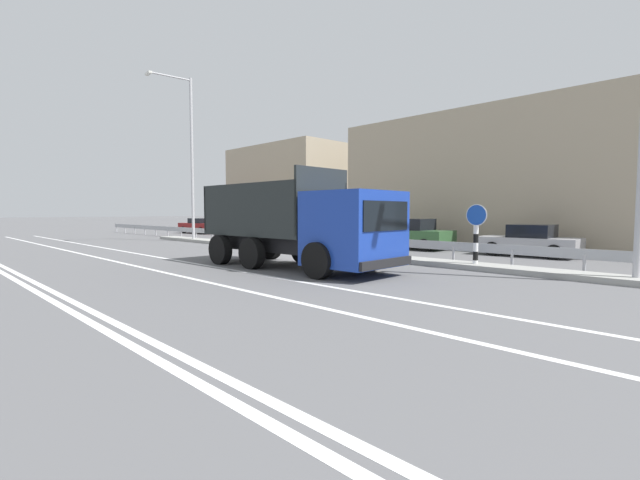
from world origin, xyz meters
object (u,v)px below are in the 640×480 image
object	(u,v)px
dump_truck	(315,231)
parked_car_5	(530,240)
parked_car_4	(412,234)
street_lamp_0	(189,151)
parked_car_3	(341,231)
parked_car_2	(276,230)
parked_car_1	(237,227)
parked_car_0	(201,226)
median_road_sign	(476,235)

from	to	relation	value
dump_truck	parked_car_5	xyz separation A→B (m)	(3.21, 9.62, -0.58)
parked_car_4	street_lamp_0	bearing A→B (deg)	109.46
parked_car_3	parked_car_5	bearing A→B (deg)	85.45
dump_truck	parked_car_2	xyz separation A→B (m)	(-13.33, 9.18, -0.61)
parked_car_2	parked_car_5	xyz separation A→B (m)	(16.54, 0.45, 0.03)
dump_truck	parked_car_5	world-z (taller)	dump_truck
parked_car_1	parked_car_5	world-z (taller)	parked_car_1
parked_car_4	parked_car_1	bearing A→B (deg)	84.73
parked_car_4	parked_car_5	xyz separation A→B (m)	(5.53, 0.51, -0.08)
parked_car_0	parked_car_3	size ratio (longest dim) A/B	0.95
median_road_sign	parked_car_2	world-z (taller)	median_road_sign
median_road_sign	street_lamp_0	size ratio (longest dim) A/B	0.21
parked_car_3	parked_car_5	size ratio (longest dim) A/B	1.18
street_lamp_0	median_road_sign	bearing A→B (deg)	0.64
street_lamp_0	parked_car_1	size ratio (longest dim) A/B	2.58
parked_car_0	parked_car_2	size ratio (longest dim) A/B	1.00
dump_truck	parked_car_5	size ratio (longest dim) A/B	1.94
parked_car_0	parked_car_5	bearing A→B (deg)	-93.68
dump_truck	parked_car_1	xyz separation A→B (m)	(-18.99, 9.77, -0.55)
median_road_sign	parked_car_4	size ratio (longest dim) A/B	0.52
street_lamp_0	parked_car_0	distance (m)	11.49
median_road_sign	parked_car_0	size ratio (longest dim) A/B	0.48
parked_car_5	median_road_sign	bearing A→B (deg)	179.60
median_road_sign	parked_car_3	distance (m)	12.58
dump_truck	parked_car_0	bearing A→B (deg)	-112.83
parked_car_4	parked_car_5	world-z (taller)	parked_car_4
median_road_sign	parked_car_4	xyz separation A→B (m)	(-5.79, 5.13, -0.35)
parked_car_2	parked_car_0	bearing A→B (deg)	86.32
street_lamp_0	parked_car_4	size ratio (longest dim) A/B	2.48
median_road_sign	parked_car_2	bearing A→B (deg)	162.82
parked_car_2	street_lamp_0	bearing A→B (deg)	158.19
dump_truck	street_lamp_0	distance (m)	16.29
parked_car_4	parked_car_5	distance (m)	5.56
street_lamp_0	parked_car_3	xyz separation A→B (m)	(7.49, 5.93, -4.92)
dump_truck	parked_car_2	distance (m)	16.19
street_lamp_0	parked_car_4	xyz separation A→B (m)	(12.90, 5.34, -4.90)
parked_car_1	parked_car_3	world-z (taller)	parked_car_3
parked_car_4	median_road_sign	bearing A→B (deg)	-134.53
parked_car_1	street_lamp_0	bearing A→B (deg)	31.66
parked_car_0	parked_car_2	world-z (taller)	parked_car_0
parked_car_0	dump_truck	bearing A→B (deg)	-115.61
median_road_sign	parked_car_2	size ratio (longest dim) A/B	0.48
parked_car_5	parked_car_0	bearing A→B (deg)	87.43
parked_car_5	parked_car_3	bearing A→B (deg)	86.56
parked_car_2	parked_car_1	bearing A→B (deg)	81.54
parked_car_2	parked_car_3	xyz separation A→B (m)	(5.60, 0.52, 0.09)
parked_car_5	parked_car_2	bearing A→B (deg)	88.49
median_road_sign	parked_car_4	world-z (taller)	median_road_sign
parked_car_4	parked_car_3	bearing A→B (deg)	80.80
parked_car_0	parked_car_1	world-z (taller)	parked_car_1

